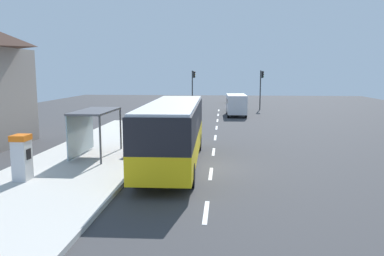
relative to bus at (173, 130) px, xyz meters
The scene contains 22 objects.
ground_plane 13.71m from the bus, 82.76° to the left, with size 56.00×92.00×0.04m, color #38383A.
sidewalk_platform 5.22m from the bus, 162.51° to the left, with size 6.20×30.00×0.18m, color beige.
lane_stripe_seg_0 7.05m from the bus, 73.26° to the right, with size 0.16×2.20×0.01m, color silver.
lane_stripe_seg_1 3.09m from the bus, 37.81° to the right, with size 0.16×2.20×0.01m, color silver.
lane_stripe_seg_2 4.39m from the bus, 60.56° to the left, with size 0.16×2.20×0.01m, color silver.
lane_stripe_seg_3 8.89m from the bus, 76.97° to the left, with size 0.16×2.20×0.01m, color silver.
lane_stripe_seg_4 13.74m from the bus, 81.72° to the left, with size 0.16×2.20×0.01m, color silver.
lane_stripe_seg_5 18.67m from the bus, 83.94° to the left, with size 0.16×2.20×0.01m, color silver.
lane_stripe_seg_6 23.63m from the bus, 85.22° to the left, with size 0.16×2.20×0.01m, color silver.
lane_stripe_seg_7 28.60m from the bus, 86.06° to the left, with size 0.16×2.20×0.01m, color silver.
bus is the anchor object (origin of this frame).
white_van 23.13m from the bus, 80.26° to the left, with size 2.13×5.25×2.30m.
sedan_near 39.51m from the bus, 84.17° to the left, with size 1.91×4.43×1.52m.
sedan_far 28.06m from the bus, 81.78° to the left, with size 1.92×4.44×1.52m.
ticket_machine 7.09m from the bus, 147.34° to the right, with size 0.66×0.76×1.94m.
recycling_bin_red 3.08m from the bus, 151.02° to the left, with size 0.52×0.52×0.95m, color red.
recycling_bin_blue 3.45m from the bus, 140.13° to the left, with size 0.52×0.52×0.95m, color blue.
recycling_bin_yellow 3.91m from the bus, 131.85° to the left, with size 0.52×0.52×0.95m, color yellow.
recycling_bin_orange 4.44m from the bus, 125.58° to the left, with size 0.52×0.52×0.95m, color orange.
traffic_light_near_side 30.66m from the bus, 76.38° to the left, with size 0.49×0.28×4.91m.
traffic_light_far_side 30.63m from the bus, 92.60° to the left, with size 0.49×0.28×4.89m.
bus_shelter 4.84m from the bus, 166.35° to the left, with size 1.80×4.00×2.50m.
Camera 1 is at (0.79, -18.52, 4.73)m, focal length 36.00 mm.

